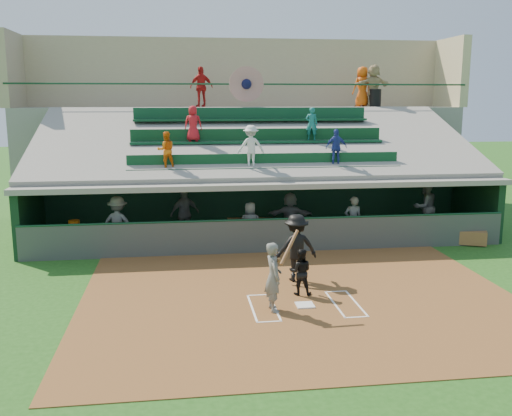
{
  "coord_description": "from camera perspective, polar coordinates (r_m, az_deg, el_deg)",
  "views": [
    {
      "loc": [
        -2.96,
        -12.93,
        5.0
      ],
      "look_at": [
        -0.73,
        3.5,
        1.8
      ],
      "focal_mm": 40.0,
      "sensor_mm": 36.0,
      "label": 1
    }
  ],
  "objects": [
    {
      "name": "ground",
      "position": [
        14.17,
        4.91,
        -9.77
      ],
      "size": [
        100.0,
        100.0,
        0.0
      ],
      "primitive_type": "plane",
      "color": "#1F5016",
      "rests_on": "ground"
    },
    {
      "name": "dugout_player_d",
      "position": [
        20.21,
        3.43,
        -0.82
      ],
      "size": [
        1.65,
        0.77,
        1.71
      ],
      "primitive_type": "imported",
      "rotation": [
        0.0,
        0.0,
        2.97
      ],
      "color": "#5D605A",
      "rests_on": "dugout_floor"
    },
    {
      "name": "water_cooler",
      "position": [
        19.71,
        -17.71,
        -1.71
      ],
      "size": [
        0.37,
        0.37,
        0.37
      ],
      "primitive_type": "cylinder",
      "color": "orange",
      "rests_on": "white_table"
    },
    {
      "name": "dugout_player_a",
      "position": [
        19.33,
        -13.63,
        -1.51
      ],
      "size": [
        1.28,
        0.89,
        1.8
      ],
      "primitive_type": "imported",
      "rotation": [
        0.0,
        0.0,
        2.94
      ],
      "color": "#60635D",
      "rests_on": "dugout_floor"
    },
    {
      "name": "batter_at_plate",
      "position": [
        13.56,
        1.77,
        -6.84
      ],
      "size": [
        0.86,
        0.74,
        1.95
      ],
      "color": "#575A55",
      "rests_on": "dirt_slab"
    },
    {
      "name": "home_plate",
      "position": [
        14.16,
        4.91,
        -9.64
      ],
      "size": [
        0.43,
        0.43,
        0.03
      ],
      "primitive_type": "cube",
      "color": "white",
      "rests_on": "dirt_slab"
    },
    {
      "name": "home_umpire",
      "position": [
        15.77,
        4.04,
        -3.97
      ],
      "size": [
        1.3,
        0.87,
        1.87
      ],
      "primitive_type": "imported",
      "rotation": [
        0.0,
        0.0,
        3.29
      ],
      "color": "black",
      "rests_on": "dirt_slab"
    },
    {
      "name": "dugout_player_e",
      "position": [
        19.87,
        9.67,
        -1.22
      ],
      "size": [
        0.62,
        0.42,
        1.67
      ],
      "primitive_type": "imported",
      "rotation": [
        0.0,
        0.0,
        3.11
      ],
      "color": "#585B56",
      "rests_on": "dugout_floor"
    },
    {
      "name": "dugout_bench",
      "position": [
        21.68,
        1.1,
        -1.67
      ],
      "size": [
        14.47,
        6.74,
        0.47
      ],
      "primitive_type": "cube",
      "rotation": [
        0.0,
        0.0,
        -0.42
      ],
      "color": "#996537",
      "rests_on": "dugout_floor"
    },
    {
      "name": "dugout_player_f",
      "position": [
        22.05,
        16.54,
        0.11
      ],
      "size": [
        1.14,
        0.99,
        1.99
      ],
      "primitive_type": "imported",
      "rotation": [
        0.0,
        0.0,
        3.42
      ],
      "color": "#5D605B",
      "rests_on": "dugout_floor"
    },
    {
      "name": "concourse_staff_c",
      "position": [
        26.9,
        11.66,
        11.87
      ],
      "size": [
        1.81,
        0.72,
        1.9
      ],
      "primitive_type": "imported",
      "rotation": [
        0.0,
        0.0,
        3.23
      ],
      "color": "tan",
      "rests_on": "concourse_slab"
    },
    {
      "name": "concourse_slab",
      "position": [
        26.73,
        -1.33,
        5.12
      ],
      "size": [
        20.0,
        3.0,
        4.6
      ],
      "primitive_type": "cube",
      "color": "gray",
      "rests_on": "ground"
    },
    {
      "name": "concourse_staff_b",
      "position": [
        27.0,
        10.56,
        11.82
      ],
      "size": [
        1.0,
        0.78,
        1.82
      ],
      "primitive_type": "imported",
      "rotation": [
        0.0,
        0.0,
        3.38
      ],
      "color": "#D34F0C",
      "rests_on": "concourse_slab"
    },
    {
      "name": "grandstand",
      "position": [
        23.79,
        -0.53,
        4.31
      ],
      "size": [
        20.4,
        10.4,
        7.8
      ],
      "color": "#474C47",
      "rests_on": "ground"
    },
    {
      "name": "batters_box_chalk",
      "position": [
        14.17,
        4.91,
        -9.68
      ],
      "size": [
        2.65,
        1.85,
        0.01
      ],
      "color": "white",
      "rests_on": "dirt_slab"
    },
    {
      "name": "catcher",
      "position": [
        14.74,
        4.46,
        -6.37
      ],
      "size": [
        0.67,
        0.57,
        1.21
      ],
      "primitive_type": "imported",
      "rotation": [
        0.0,
        0.0,
        2.94
      ],
      "color": "black",
      "rests_on": "dirt_slab"
    },
    {
      "name": "white_table",
      "position": [
        19.87,
        -17.49,
        -3.1
      ],
      "size": [
        0.88,
        0.77,
        0.64
      ],
      "primitive_type": "cube",
      "rotation": [
        0.0,
        0.0,
        0.36
      ],
      "color": "silver",
      "rests_on": "dugout_floor"
    },
    {
      "name": "trash_bin",
      "position": [
        26.82,
        11.81,
        10.7
      ],
      "size": [
        0.54,
        0.54,
        0.81
      ],
      "primitive_type": "cylinder",
      "color": "black",
      "rests_on": "concourse_slab"
    },
    {
      "name": "dugout_floor",
      "position": [
        20.51,
        0.81,
        -3.13
      ],
      "size": [
        16.0,
        3.5,
        0.04
      ],
      "primitive_type": "cube",
      "color": "gray",
      "rests_on": "ground"
    },
    {
      "name": "dirt_slab",
      "position": [
        14.63,
        4.48,
        -9.05
      ],
      "size": [
        11.0,
        9.0,
        0.02
      ],
      "primitive_type": "cube",
      "color": "brown",
      "rests_on": "ground"
    },
    {
      "name": "dugout_player_c",
      "position": [
        19.19,
        -0.57,
        -1.68
      ],
      "size": [
        0.83,
        0.61,
        1.54
      ],
      "primitive_type": "imported",
      "rotation": [
        0.0,
        0.0,
        2.98
      ],
      "color": "#575954",
      "rests_on": "dugout_floor"
    },
    {
      "name": "dugout_player_b",
      "position": [
        20.43,
        -7.14,
        -0.55
      ],
      "size": [
        1.18,
        0.86,
        1.86
      ],
      "primitive_type": "imported",
      "rotation": [
        0.0,
        0.0,
        3.56
      ],
      "color": "#5B5D58",
      "rests_on": "dugout_floor"
    },
    {
      "name": "concourse_staff_a",
      "position": [
        26.02,
        -5.48,
        11.96
      ],
      "size": [
        1.13,
        0.71,
        1.79
      ],
      "primitive_type": "imported",
      "rotation": [
        0.0,
        0.0,
        3.43
      ],
      "color": "#B31614",
      "rests_on": "concourse_slab"
    }
  ]
}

